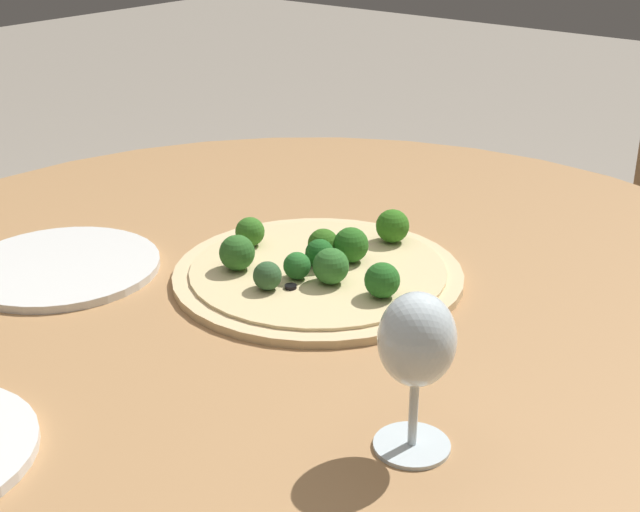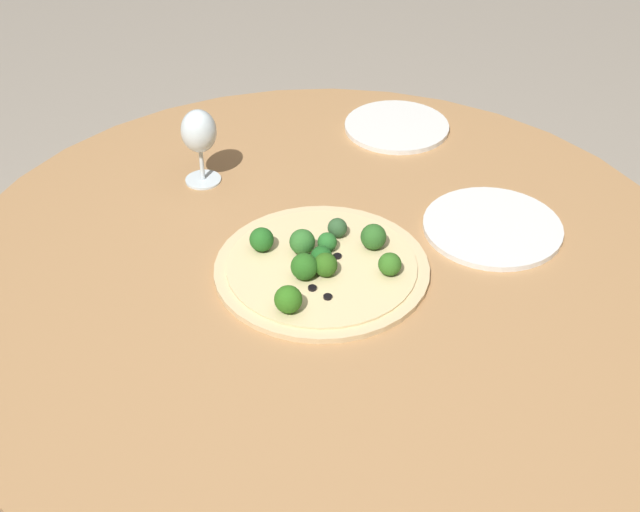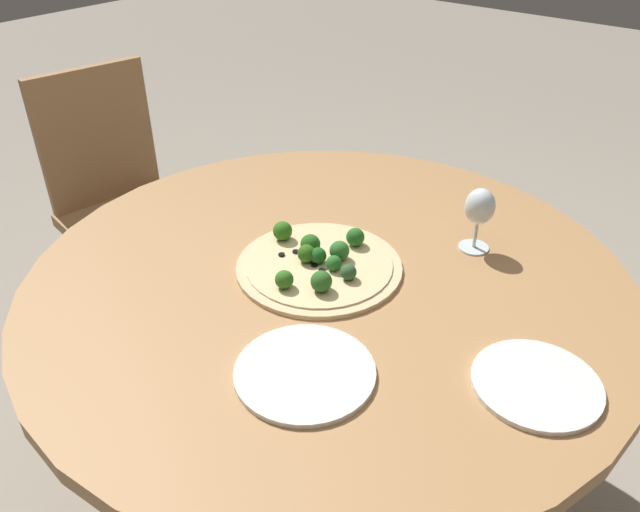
% 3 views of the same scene
% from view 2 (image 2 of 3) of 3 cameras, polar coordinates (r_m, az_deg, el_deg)
% --- Properties ---
extents(dining_table, '(1.27, 1.27, 0.73)m').
position_cam_2_polar(dining_table, '(1.51, 0.32, -2.12)').
color(dining_table, '#A87A4C').
rests_on(dining_table, ground_plane).
extents(pizza, '(0.35, 0.35, 0.06)m').
position_cam_2_polar(pizza, '(1.44, 0.01, -0.52)').
color(pizza, '#DBBC89').
rests_on(pizza, dining_table).
extents(wine_glass, '(0.07, 0.07, 0.15)m').
position_cam_2_polar(wine_glass, '(1.64, -7.75, 7.75)').
color(wine_glass, silver).
rests_on(wine_glass, dining_table).
extents(plate_near, '(0.24, 0.24, 0.01)m').
position_cam_2_polar(plate_near, '(1.57, 10.99, 1.83)').
color(plate_near, silver).
rests_on(plate_near, dining_table).
extents(plate_far, '(0.21, 0.21, 0.01)m').
position_cam_2_polar(plate_far, '(1.85, 4.93, 8.26)').
color(plate_far, silver).
rests_on(plate_far, dining_table).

